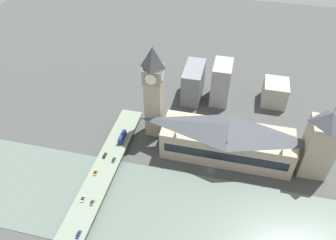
% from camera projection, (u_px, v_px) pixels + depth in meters
% --- Properties ---
extents(ground_plane, '(600.00, 600.00, 0.00)m').
position_uv_depth(ground_plane, '(210.00, 170.00, 214.91)').
color(ground_plane, '#424442').
extents(river_water, '(62.21, 360.00, 0.30)m').
position_uv_depth(river_water, '(201.00, 219.00, 187.76)').
color(river_water, slate).
rests_on(river_water, ground_plane).
extents(parliament_hall, '(26.70, 85.79, 28.19)m').
position_uv_depth(parliament_hall, '(227.00, 140.00, 216.02)').
color(parliament_hall, tan).
rests_on(parliament_hall, ground_plane).
extents(clock_tower, '(12.65, 12.65, 69.92)m').
position_uv_depth(clock_tower, '(154.00, 90.00, 218.17)').
color(clock_tower, tan).
rests_on(clock_tower, ground_plane).
extents(victoria_tower, '(17.31, 17.31, 52.41)m').
position_uv_depth(victoria_tower, '(320.00, 143.00, 199.79)').
color(victoria_tower, tan).
rests_on(victoria_tower, ground_plane).
extents(road_bridge, '(156.42, 15.88, 4.96)m').
position_uv_depth(road_bridge, '(92.00, 193.00, 196.53)').
color(road_bridge, '#5D6A59').
rests_on(road_bridge, ground_plane).
extents(double_decker_bus_lead, '(11.20, 2.63, 4.73)m').
position_uv_depth(double_decker_bus_lead, '(122.00, 137.00, 227.80)').
color(double_decker_bus_lead, navy).
rests_on(double_decker_bus_lead, road_bridge).
extents(car_northbound_lead, '(4.57, 1.81, 1.45)m').
position_uv_depth(car_northbound_lead, '(78.00, 234.00, 174.71)').
color(car_northbound_lead, navy).
rests_on(car_northbound_lead, road_bridge).
extents(car_northbound_mid, '(4.36, 1.91, 1.27)m').
position_uv_depth(car_northbound_mid, '(83.00, 199.00, 191.70)').
color(car_northbound_mid, silver).
rests_on(car_northbound_mid, road_bridge).
extents(car_northbound_tail, '(3.81, 1.84, 1.26)m').
position_uv_depth(car_northbound_tail, '(92.00, 202.00, 189.89)').
color(car_northbound_tail, slate).
rests_on(car_northbound_tail, road_bridge).
extents(car_southbound_lead, '(4.40, 1.87, 1.33)m').
position_uv_depth(car_southbound_lead, '(95.00, 173.00, 206.38)').
color(car_southbound_lead, gold).
rests_on(car_southbound_lead, road_bridge).
extents(car_southbound_mid, '(4.28, 1.76, 1.45)m').
position_uv_depth(car_southbound_mid, '(114.00, 160.00, 214.38)').
color(car_southbound_mid, '#2D5638').
rests_on(car_southbound_mid, road_bridge).
extents(car_southbound_tail, '(4.73, 1.87, 1.24)m').
position_uv_depth(car_southbound_tail, '(105.00, 155.00, 217.31)').
color(car_southbound_tail, black).
rests_on(car_southbound_tail, road_bridge).
extents(city_block_west, '(24.07, 14.22, 33.85)m').
position_uv_depth(city_block_west, '(221.00, 83.00, 260.63)').
color(city_block_west, '#939399').
rests_on(city_block_west, ground_plane).
extents(city_block_center, '(21.83, 18.90, 18.83)m').
position_uv_depth(city_block_center, '(275.00, 93.00, 263.17)').
color(city_block_center, '#A39E93').
rests_on(city_block_center, ground_plane).
extents(city_block_east, '(32.23, 14.93, 27.66)m').
position_uv_depth(city_block_east, '(193.00, 82.00, 266.21)').
color(city_block_east, slate).
rests_on(city_block_east, ground_plane).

